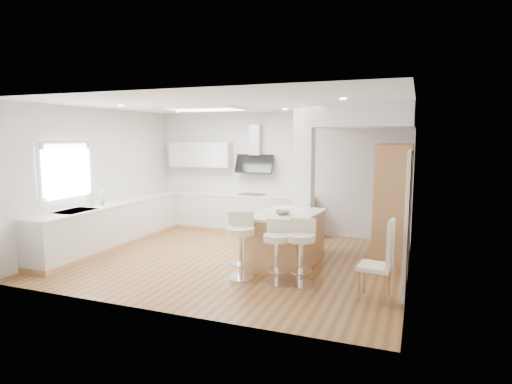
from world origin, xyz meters
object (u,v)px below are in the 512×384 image
at_px(peninsula, 286,239).
at_px(dining_chair, 383,258).
at_px(bar_stool_b, 277,248).
at_px(bar_stool_c, 301,249).
at_px(bar_stool_a, 240,242).

xyz_separation_m(peninsula, dining_chair, (1.70, -1.10, 0.13)).
bearing_deg(bar_stool_b, dining_chair, -13.14).
distance_m(bar_stool_b, bar_stool_c, 0.37).
bearing_deg(dining_chair, bar_stool_c, 176.53).
distance_m(peninsula, bar_stool_a, 1.07).
bearing_deg(peninsula, bar_stool_c, -55.42).
height_order(bar_stool_b, dining_chair, dining_chair).
bearing_deg(dining_chair, bar_stool_a, -178.55).
bearing_deg(peninsula, dining_chair, -27.41).
height_order(peninsula, dining_chair, dining_chair).
distance_m(bar_stool_a, bar_stool_b, 0.61).
bearing_deg(bar_stool_c, dining_chair, -13.33).
xyz_separation_m(bar_stool_b, bar_stool_c, (0.36, 0.05, 0.02)).
relative_size(peninsula, bar_stool_c, 1.60).
height_order(bar_stool_c, dining_chair, dining_chair).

